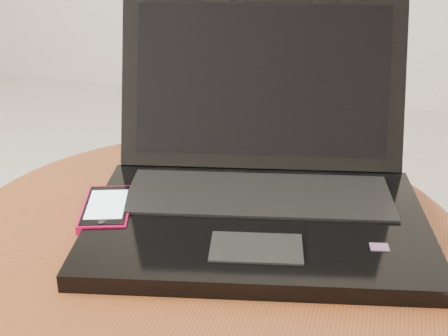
# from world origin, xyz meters

# --- Properties ---
(table) EXTENTS (0.63, 0.63, 0.50)m
(table) POSITION_xyz_m (-0.09, -0.04, 0.39)
(table) COLOR #4E2C0E
(table) RESTS_ON ground
(laptop) EXTENTS (0.45, 0.43, 0.25)m
(laptop) POSITION_xyz_m (-0.04, 0.02, 0.54)
(laptop) COLOR black
(laptop) RESTS_ON table
(phone_black) EXTENTS (0.10, 0.14, 0.01)m
(phone_black) POSITION_xyz_m (-0.20, -0.01, 0.50)
(phone_black) COLOR black
(phone_black) RESTS_ON table
(phone_pink) EXTENTS (0.09, 0.12, 0.01)m
(phone_pink) POSITION_xyz_m (-0.21, -0.06, 0.51)
(phone_pink) COLOR #DF044A
(phone_pink) RESTS_ON phone_black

